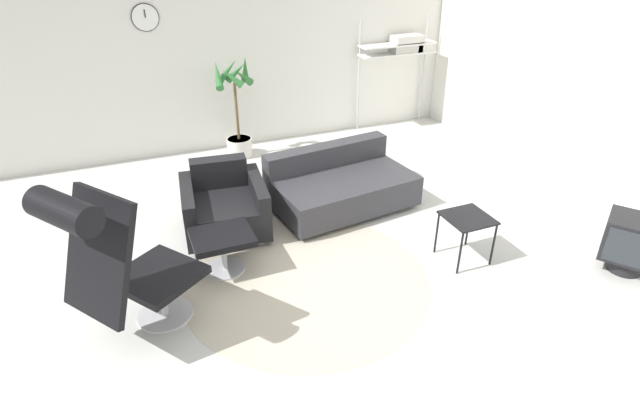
% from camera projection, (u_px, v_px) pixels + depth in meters
% --- Properties ---
extents(ground_plane, '(12.00, 12.00, 0.00)m').
position_uv_depth(ground_plane, '(298.00, 258.00, 4.76)').
color(ground_plane, silver).
extents(wall_back, '(12.00, 0.09, 2.80)m').
position_uv_depth(wall_back, '(216.00, 47.00, 6.58)').
color(wall_back, silver).
rests_on(wall_back, ground_plane).
extents(wall_right, '(0.06, 12.00, 2.80)m').
position_uv_depth(wall_right, '(606.00, 76.00, 5.25)').
color(wall_right, silver).
rests_on(wall_right, ground_plane).
extents(round_rug, '(2.19, 2.19, 0.01)m').
position_uv_depth(round_rug, '(306.00, 279.00, 4.46)').
color(round_rug, '#BCB29E').
rests_on(round_rug, ground_plane).
extents(lounge_chair, '(1.11, 1.01, 1.36)m').
position_uv_depth(lounge_chair, '(113.00, 254.00, 3.44)').
color(lounge_chair, '#BCBCC1').
rests_on(lounge_chair, ground_plane).
extents(ottoman, '(0.54, 0.46, 0.38)m').
position_uv_depth(ottoman, '(223.00, 242.00, 4.46)').
color(ottoman, '#BCBCC1').
rests_on(ottoman, ground_plane).
extents(armchair_red, '(0.90, 0.92, 0.68)m').
position_uv_depth(armchair_red, '(224.00, 208.00, 5.09)').
color(armchair_red, silver).
rests_on(armchair_red, ground_plane).
extents(couch_low, '(1.62, 1.09, 0.62)m').
position_uv_depth(couch_low, '(340.00, 187.00, 5.56)').
color(couch_low, black).
rests_on(couch_low, ground_plane).
extents(side_table, '(0.41, 0.41, 0.46)m').
position_uv_depth(side_table, '(467.00, 222.00, 4.57)').
color(side_table, black).
rests_on(side_table, ground_plane).
extents(crt_television, '(0.60, 0.61, 0.53)m').
position_uv_depth(crt_television, '(632.00, 243.00, 4.46)').
color(crt_television, black).
rests_on(crt_television, ground_plane).
extents(potted_plant, '(0.54, 0.52, 1.40)m').
position_uv_depth(potted_plant, '(237.00, 116.00, 6.65)').
color(potted_plant, silver).
rests_on(potted_plant, ground_plane).
extents(shelf_unit, '(1.19, 0.28, 1.63)m').
position_uv_depth(shelf_unit, '(406.00, 47.00, 7.41)').
color(shelf_unit, '#BCBCC1').
rests_on(shelf_unit, ground_plane).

